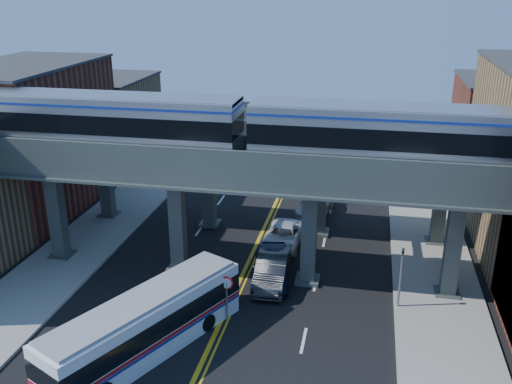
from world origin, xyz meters
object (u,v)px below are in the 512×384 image
traffic_signal (401,271)px  car_lane_d (316,204)px  car_lane_b (272,270)px  car_lane_c (283,236)px  car_lane_a (271,266)px  transit_bus (146,325)px  transit_train (111,121)px  stop_sign (227,291)px

traffic_signal → car_lane_d: (-5.82, 12.60, -1.51)m
car_lane_b → car_lane_c: 5.19m
car_lane_b → car_lane_a: bearing=103.5°
car_lane_c → car_lane_d: car_lane_d is taller
transit_bus → car_lane_c: bearing=6.7°
transit_train → car_lane_c: size_ratio=9.28×
transit_bus → car_lane_b: transit_bus is taller
traffic_signal → car_lane_b: size_ratio=0.80×
car_lane_b → car_lane_c: car_lane_b is taller
transit_train → transit_bus: (4.92, -8.35, -7.80)m
car_lane_c → car_lane_d: size_ratio=0.93×
transit_train → car_lane_b: 12.84m
transit_bus → car_lane_c: (4.63, 12.97, -0.76)m
transit_train → car_lane_a: (9.58, -0.23, -8.35)m
transit_bus → car_lane_d: size_ratio=2.01×
traffic_signal → transit_bus: traffic_signal is taller
car_lane_c → car_lane_d: 6.19m
stop_sign → car_lane_c: (1.50, 9.61, -1.05)m
car_lane_b → car_lane_d: car_lane_b is taller
car_lane_d → stop_sign: bearing=-93.4°
stop_sign → car_lane_a: (1.53, 4.77, -0.85)m
car_lane_a → car_lane_d: bearing=74.6°
car_lane_b → transit_train: bearing=174.1°
stop_sign → car_lane_b: size_ratio=0.51×
stop_sign → traffic_signal: traffic_signal is taller
transit_bus → car_lane_a: size_ratio=2.05×
car_lane_d → car_lane_a: bearing=-90.3°
transit_train → car_lane_b: size_ratio=9.17×
traffic_signal → transit_bus: (-12.03, -6.35, -0.84)m
car_lane_a → car_lane_d: car_lane_a is taller
car_lane_c → transit_bus: bearing=-106.9°
stop_sign → car_lane_c: 9.79m
car_lane_c → transit_train: bearing=-151.4°
traffic_signal → car_lane_b: bearing=168.9°
transit_train → car_lane_a: size_ratio=8.80×
transit_train → car_lane_d: 17.55m
car_lane_a → car_lane_b: size_ratio=1.04×
transit_train → car_lane_d: (11.13, 10.60, -8.47)m
car_lane_d → traffic_signal: bearing=-57.4°
transit_bus → car_lane_d: 19.96m
car_lane_b → car_lane_d: bearing=80.1°
transit_train → transit_bus: bearing=-59.5°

